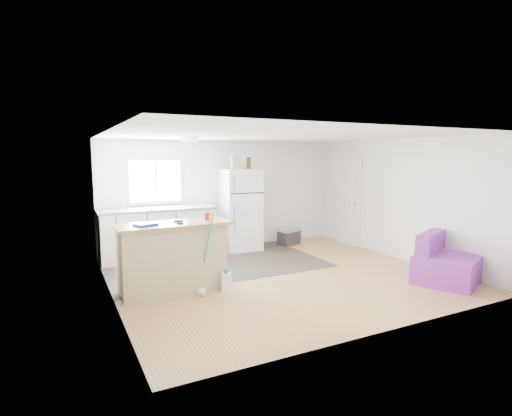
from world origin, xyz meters
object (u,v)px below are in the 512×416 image
(kitchen_cabinets, at_px, (158,233))
(bottle_right, at_px, (248,163))
(red_cup, at_px, (207,216))
(peninsula, at_px, (173,257))
(cooler, at_px, (289,236))
(bottle_left, at_px, (249,163))
(mop, at_px, (203,280))
(blue_tray, at_px, (146,224))
(purple_seat, at_px, (444,265))
(cleaner_jug, at_px, (226,282))
(refrigerator, at_px, (241,210))
(cardboard_box, at_px, (236,162))

(kitchen_cabinets, bearing_deg, bottle_right, -1.33)
(kitchen_cabinets, distance_m, red_cup, 2.17)
(peninsula, relative_size, cooler, 2.98)
(cooler, xyz_separation_m, bottle_right, (-1.04, 0.04, 1.71))
(kitchen_cabinets, relative_size, bottle_left, 9.28)
(kitchen_cabinets, xyz_separation_m, peninsula, (-0.27, -2.10, 0.01))
(kitchen_cabinets, xyz_separation_m, red_cup, (0.31, -2.07, 0.59))
(red_cup, relative_size, bottle_left, 0.48)
(kitchen_cabinets, relative_size, mop, 1.90)
(blue_tray, bearing_deg, bottle_left, 37.30)
(bottle_left, bearing_deg, purple_seat, -62.22)
(cooler, bearing_deg, purple_seat, -93.32)
(cleaner_jug, height_order, blue_tray, blue_tray)
(kitchen_cabinets, xyz_separation_m, bottle_right, (1.97, -0.08, 1.38))
(peninsula, bearing_deg, refrigerator, 43.44)
(kitchen_cabinets, xyz_separation_m, blue_tray, (-0.67, -2.16, 0.55))
(cleaner_jug, distance_m, blue_tray, 1.49)
(cooler, bearing_deg, bottle_right, 161.94)
(cooler, distance_m, mop, 3.76)
(cooler, xyz_separation_m, mop, (-2.94, -2.35, 0.03))
(purple_seat, distance_m, red_cup, 3.95)
(kitchen_cabinets, relative_size, cleaner_jug, 7.05)
(kitchen_cabinets, bearing_deg, red_cup, -80.58)
(blue_tray, xyz_separation_m, cardboard_box, (2.35, 2.08, 0.86))
(blue_tray, relative_size, bottle_right, 1.20)
(refrigerator, bearing_deg, mop, -122.78)
(peninsula, distance_m, cooler, 3.85)
(mop, xyz_separation_m, blue_tray, (-0.75, 0.31, 0.84))
(peninsula, distance_m, mop, 0.59)
(cleaner_jug, bearing_deg, mop, -167.01)
(refrigerator, relative_size, cooler, 3.06)
(cleaner_jug, relative_size, cardboard_box, 1.10)
(mop, bearing_deg, bottle_left, 22.55)
(cooler, height_order, mop, mop)
(red_cup, bearing_deg, kitchen_cabinets, 98.41)
(blue_tray, bearing_deg, bottle_right, 38.19)
(peninsula, xyz_separation_m, red_cup, (0.57, 0.03, 0.58))
(peninsula, distance_m, red_cup, 0.82)
(purple_seat, relative_size, red_cup, 10.26)
(cardboard_box, bearing_deg, kitchen_cabinets, 177.38)
(cooler, bearing_deg, bottle_left, 165.64)
(bottle_right, bearing_deg, refrigerator, 162.78)
(cleaner_jug, distance_m, bottle_right, 3.33)
(purple_seat, bearing_deg, cardboard_box, 96.96)
(bottle_left, bearing_deg, mop, -129.14)
(kitchen_cabinets, height_order, mop, kitchen_cabinets)
(cleaner_jug, bearing_deg, kitchen_cabinets, 111.53)
(refrigerator, relative_size, cardboard_box, 5.94)
(peninsula, relative_size, mop, 1.42)
(cooler, bearing_deg, mop, -157.41)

